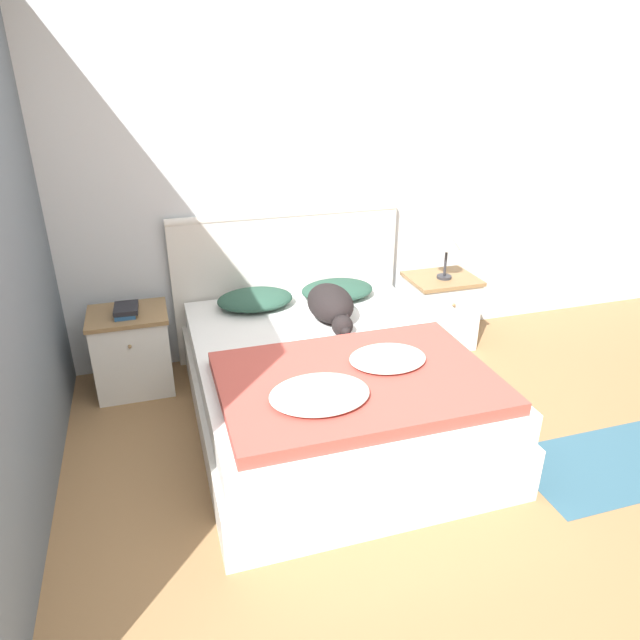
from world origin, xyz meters
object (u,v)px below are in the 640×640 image
object	(u,v)px
nightstand_right	(439,311)
dog	(331,305)
bed	(330,386)
pillow_right	(337,290)
pillow_left	(255,299)
book_stack	(126,310)
nightstand_left	(133,351)
table_lamp	(447,242)

from	to	relation	value
nightstand_right	dog	bearing A→B (deg)	-159.36
bed	nightstand_right	world-z (taller)	nightstand_right
pillow_right	bed	bearing A→B (deg)	-111.67
dog	nightstand_right	bearing A→B (deg)	20.64
bed	dog	bearing A→B (deg)	71.01
nightstand_right	pillow_right	distance (m)	0.89
pillow_left	dog	distance (m)	0.56
pillow_right	book_stack	xyz separation A→B (m)	(-1.44, -0.01, 0.03)
nightstand_right	book_stack	xyz separation A→B (m)	(-2.28, -0.02, 0.31)
nightstand_right	pillow_left	xyz separation A→B (m)	(-1.43, -0.02, 0.28)
pillow_left	book_stack	distance (m)	0.84
dog	nightstand_left	bearing A→B (deg)	163.39
nightstand_right	table_lamp	xyz separation A→B (m)	(-0.00, -0.03, 0.56)
pillow_right	table_lamp	xyz separation A→B (m)	(0.84, -0.01, 0.28)
nightstand_right	table_lamp	world-z (taller)	table_lamp
pillow_right	book_stack	bearing A→B (deg)	-179.67
nightstand_right	nightstand_left	bearing A→B (deg)	180.00
nightstand_right	book_stack	size ratio (longest dim) A/B	2.65
dog	table_lamp	xyz separation A→B (m)	(1.00, 0.35, 0.23)
bed	nightstand_right	bearing A→B (deg)	33.83
nightstand_left	bed	bearing A→B (deg)	-33.83
nightstand_left	dog	size ratio (longest dim) A/B	0.91
pillow_left	nightstand_left	bearing A→B (deg)	178.92
table_lamp	book_stack	bearing A→B (deg)	179.97
nightstand_left	pillow_right	bearing A→B (deg)	-0.64
bed	table_lamp	bearing A→B (deg)	32.94
bed	pillow_left	distance (m)	0.86
bed	nightstand_left	size ratio (longest dim) A/B	3.52
bed	pillow_right	world-z (taller)	pillow_right
dog	book_stack	xyz separation A→B (m)	(-1.27, 0.35, -0.02)
table_lamp	nightstand_left	bearing A→B (deg)	179.36
bed	nightstand_right	size ratio (longest dim) A/B	3.52
bed	dog	distance (m)	0.54
dog	pillow_left	bearing A→B (deg)	139.76
bed	book_stack	distance (m)	1.40
nightstand_left	book_stack	xyz separation A→B (m)	(-0.00, -0.02, 0.31)
pillow_left	pillow_right	bearing A→B (deg)	0.00
pillow_right	book_stack	world-z (taller)	book_stack
nightstand_left	pillow_left	distance (m)	0.89
nightstand_left	book_stack	bearing A→B (deg)	-96.50
nightstand_right	bed	bearing A→B (deg)	-146.17
bed	table_lamp	xyz separation A→B (m)	(1.14, 0.74, 0.59)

